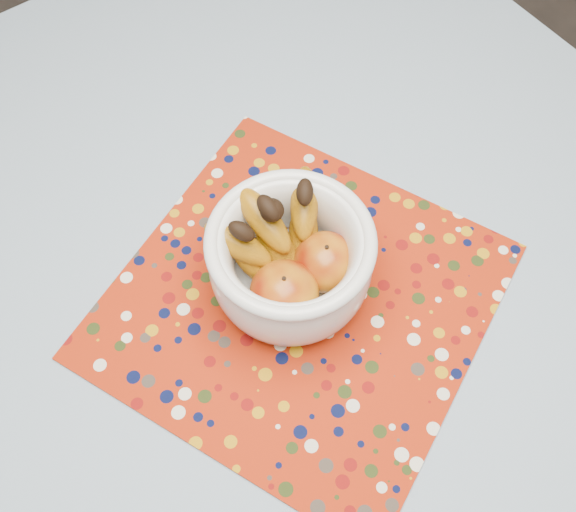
# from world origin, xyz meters

# --- Properties ---
(table) EXTENTS (1.20, 1.20, 0.75)m
(table) POSITION_xyz_m (0.00, 0.00, 0.67)
(table) COLOR brown
(table) RESTS_ON ground
(tablecloth) EXTENTS (1.32, 1.32, 0.01)m
(tablecloth) POSITION_xyz_m (0.00, 0.00, 0.76)
(tablecloth) COLOR slate
(tablecloth) RESTS_ON table
(placemat) EXTENTS (0.58, 0.58, 0.00)m
(placemat) POSITION_xyz_m (0.04, -0.06, 0.76)
(placemat) COLOR #961E08
(placemat) RESTS_ON tablecloth
(fruit_bowl) EXTENTS (0.23, 0.21, 0.16)m
(fruit_bowl) POSITION_xyz_m (0.04, -0.03, 0.83)
(fruit_bowl) COLOR silver
(fruit_bowl) RESTS_ON placemat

